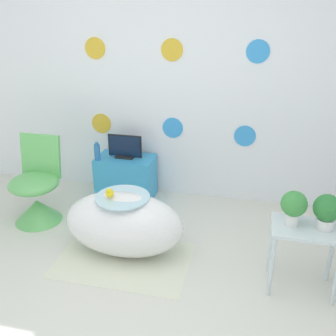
{
  "coord_description": "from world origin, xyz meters",
  "views": [
    {
      "loc": [
        0.86,
        -1.62,
        1.98
      ],
      "look_at": [
        0.23,
        1.05,
        0.79
      ],
      "focal_mm": 42.0,
      "sensor_mm": 36.0,
      "label": 1
    }
  ],
  "objects": [
    {
      "name": "tv",
      "position": [
        -0.44,
        1.97,
        0.56
      ],
      "size": [
        0.36,
        0.12,
        0.24
      ],
      "color": "black",
      "rests_on": "tv_cabinet"
    },
    {
      "name": "rubber_duck",
      "position": [
        -0.21,
        0.94,
        0.58
      ],
      "size": [
        0.07,
        0.07,
        0.08
      ],
      "color": "yellow",
      "rests_on": "bathtub"
    },
    {
      "name": "bathtub",
      "position": [
        -0.13,
        1.0,
        0.27
      ],
      "size": [
        1.0,
        0.53,
        0.54
      ],
      "color": "white",
      "rests_on": "ground_plane"
    },
    {
      "name": "vase",
      "position": [
        -0.69,
        1.84,
        0.54
      ],
      "size": [
        0.06,
        0.06,
        0.19
      ],
      "color": "#2D72B7",
      "rests_on": "tv_cabinet"
    },
    {
      "name": "side_table",
      "position": [
        1.27,
        0.87,
        0.41
      ],
      "size": [
        0.48,
        0.32,
        0.52
      ],
      "color": "silver",
      "rests_on": "ground_plane"
    },
    {
      "name": "wall_back_dotted",
      "position": [
        0.0,
        2.2,
        1.3
      ],
      "size": [
        4.36,
        0.05,
        2.6
      ],
      "color": "white",
      "rests_on": "ground_plane"
    },
    {
      "name": "rug",
      "position": [
        -0.1,
        0.88,
        0.0
      ],
      "size": [
        1.07,
        0.72,
        0.01
      ],
      "color": "silver",
      "rests_on": "ground_plane"
    },
    {
      "name": "potted_plant_left",
      "position": [
        1.16,
        0.88,
        0.67
      ],
      "size": [
        0.18,
        0.18,
        0.26
      ],
      "color": "white",
      "rests_on": "side_table"
    },
    {
      "name": "tv_cabinet",
      "position": [
        -0.44,
        1.97,
        0.23
      ],
      "size": [
        0.6,
        0.36,
        0.46
      ],
      "color": "#389ED6",
      "rests_on": "ground_plane"
    },
    {
      "name": "chair",
      "position": [
        -1.11,
        1.31,
        0.26
      ],
      "size": [
        0.47,
        0.47,
        0.81
      ],
      "color": "#66C166",
      "rests_on": "ground_plane"
    },
    {
      "name": "potted_plant_right",
      "position": [
        1.38,
        0.89,
        0.66
      ],
      "size": [
        0.19,
        0.19,
        0.25
      ],
      "color": "white",
      "rests_on": "side_table"
    }
  ]
}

